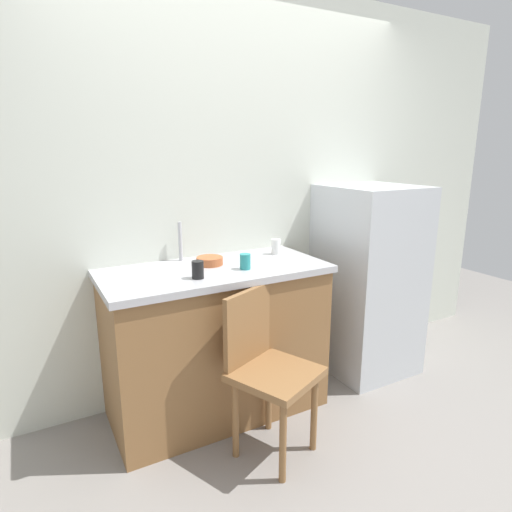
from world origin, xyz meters
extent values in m
plane|color=gray|center=(0.00, 0.00, 0.00)|extent=(8.00, 8.00, 0.00)
cube|color=silver|center=(0.00, 1.00, 1.31)|extent=(4.80, 0.10, 2.62)
cube|color=olive|center=(-0.30, 0.65, 0.45)|extent=(1.28, 0.60, 0.89)
cube|color=#B7B7BC|center=(-0.30, 0.65, 0.91)|extent=(1.32, 0.64, 0.04)
cylinder|color=#B7B7BC|center=(-0.42, 0.90, 1.05)|extent=(0.02, 0.02, 0.24)
cube|color=silver|center=(0.90, 0.64, 0.68)|extent=(0.61, 0.63, 1.36)
cylinder|color=olive|center=(-0.28, -0.08, 0.23)|extent=(0.04, 0.04, 0.45)
cylinder|color=olive|center=(0.00, 0.04, 0.23)|extent=(0.04, 0.04, 0.45)
cylinder|color=olive|center=(-0.40, 0.20, 0.23)|extent=(0.04, 0.04, 0.45)
cylinder|color=olive|center=(-0.12, 0.32, 0.23)|extent=(0.04, 0.04, 0.45)
cube|color=olive|center=(-0.20, 0.12, 0.47)|extent=(0.53, 0.53, 0.04)
cube|color=olive|center=(-0.27, 0.29, 0.69)|extent=(0.34, 0.17, 0.40)
cylinder|color=#B25B33|center=(-0.30, 0.72, 0.95)|extent=(0.16, 0.16, 0.05)
cylinder|color=black|center=(-0.47, 0.49, 0.98)|extent=(0.06, 0.06, 0.10)
cylinder|color=white|center=(0.18, 0.76, 0.98)|extent=(0.06, 0.06, 0.10)
cylinder|color=teal|center=(-0.16, 0.53, 0.98)|extent=(0.06, 0.06, 0.09)
camera|label=1|loc=(-1.26, -1.60, 1.61)|focal=30.21mm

